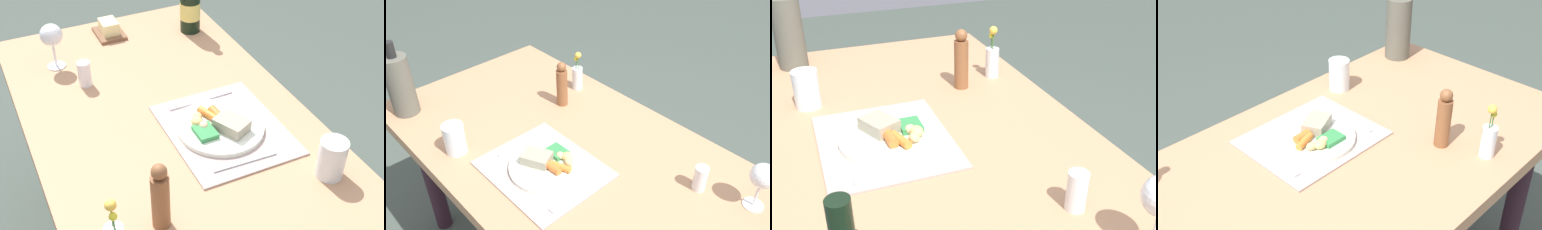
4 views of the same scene
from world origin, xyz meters
The scene contains 11 objects.
dining_table centered at (0.00, 0.00, 0.62)m, with size 1.58×0.81×0.72m.
placemat centered at (-0.02, -0.13, 0.72)m, with size 0.39×0.33×0.01m, color #AF988F.
dinner_plate centered at (-0.02, -0.11, 0.74)m, with size 0.26×0.26×0.05m.
fork centered at (-0.17, -0.11, 0.72)m, with size 0.02×0.19×0.01m, color silver.
knife centered at (0.14, -0.12, 0.72)m, with size 0.02×0.22×0.01m, color silver.
cooler_bottle centered at (-0.65, -0.31, 0.84)m, with size 0.10×0.10×0.30m.
salt_shaker centered at (0.38, 0.17, 0.76)m, with size 0.04×0.04×0.09m, color white.
pepper_mill centered at (-0.27, 0.17, 0.81)m, with size 0.04×0.04×0.19m.
wine_glass centered at (0.53, 0.23, 0.83)m, with size 0.08×0.08×0.16m.
flower_vase centered at (-0.32, 0.30, 0.78)m, with size 0.04×0.04×0.17m.
water_tumbler centered at (-0.30, -0.29, 0.77)m, with size 0.07×0.07×0.11m.
Camera 2 is at (0.79, -0.73, 1.66)m, focal length 38.50 mm.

